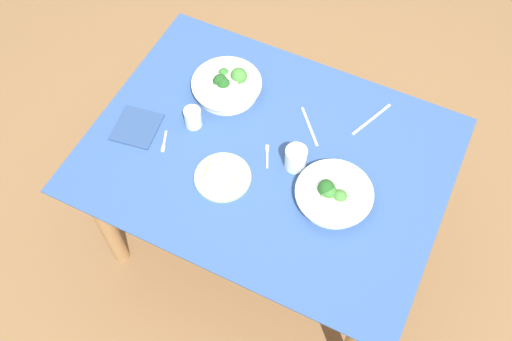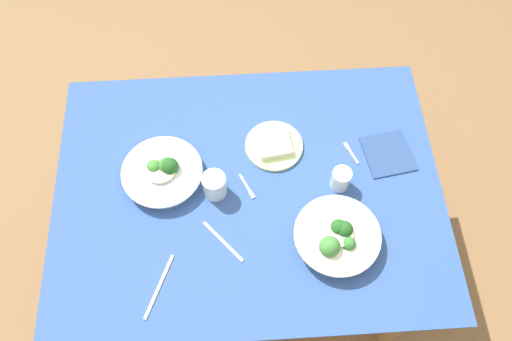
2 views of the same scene
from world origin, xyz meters
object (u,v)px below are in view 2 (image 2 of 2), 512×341
object	(u,v)px
fork_by_near_bowl	(247,187)
table_knife_right	(159,286)
water_glass_center	(214,184)
napkin_folded_upper	(388,154)
broccoli_bowl_far	(163,172)
table_knife_left	(223,241)
water_glass_side	(341,180)
broccoli_bowl_near	(337,237)
fork_by_far_bowl	(351,152)
bread_side_plate	(274,145)

from	to	relation	value
fork_by_near_bowl	table_knife_right	size ratio (longest dim) A/B	0.45
water_glass_center	napkin_folded_upper	bearing A→B (deg)	9.68
napkin_folded_upper	fork_by_near_bowl	bearing A→B (deg)	-168.52
broccoli_bowl_far	table_knife_left	size ratio (longest dim) A/B	1.48
broccoli_bowl_far	water_glass_side	bearing A→B (deg)	-6.92
broccoli_bowl_near	fork_by_far_bowl	xyz separation A→B (m)	(0.10, 0.33, -0.03)
bread_side_plate	table_knife_right	world-z (taller)	bread_side_plate
broccoli_bowl_near	fork_by_near_bowl	size ratio (longest dim) A/B	2.86
broccoli_bowl_far	broccoli_bowl_near	xyz separation A→B (m)	(0.56, -0.27, 0.00)
table_knife_left	table_knife_right	distance (m)	0.25
bread_side_plate	table_knife_left	distance (m)	0.40
fork_by_far_bowl	fork_by_near_bowl	bearing A→B (deg)	85.48
broccoli_bowl_far	table_knife_right	size ratio (longest dim) A/B	1.29
fork_by_far_bowl	table_knife_right	world-z (taller)	same
broccoli_bowl_near	water_glass_side	distance (m)	0.21
bread_side_plate	fork_by_far_bowl	bearing A→B (deg)	-8.45
broccoli_bowl_near	napkin_folded_upper	bearing A→B (deg)	53.63
broccoli_bowl_near	bread_side_plate	size ratio (longest dim) A/B	1.35
broccoli_bowl_far	broccoli_bowl_near	size ratio (longest dim) A/B	1.00
broccoli_bowl_near	water_glass_center	bearing A→B (deg)	151.66
water_glass_side	fork_by_far_bowl	bearing A→B (deg)	65.51
broccoli_bowl_far	fork_by_near_bowl	distance (m)	0.30
napkin_folded_upper	table_knife_right	bearing A→B (deg)	-151.74
broccoli_bowl_far	fork_by_far_bowl	bearing A→B (deg)	4.79
water_glass_side	fork_by_near_bowl	xyz separation A→B (m)	(-0.32, 0.01, -0.04)
fork_by_near_bowl	table_knife_right	distance (m)	0.44
bread_side_plate	table_knife_right	size ratio (longest dim) A/B	0.96
bread_side_plate	water_glass_center	world-z (taller)	water_glass_center
water_glass_center	table_knife_right	world-z (taller)	water_glass_center
fork_by_far_bowl	table_knife_right	distance (m)	0.81
bread_side_plate	water_glass_center	bearing A→B (deg)	-143.09
broccoli_bowl_near	water_glass_side	world-z (taller)	broccoli_bowl_near
broccoli_bowl_near	water_glass_side	xyz separation A→B (m)	(0.04, 0.20, 0.01)
water_glass_center	water_glass_side	bearing A→B (deg)	-1.09
broccoli_bowl_near	water_glass_center	world-z (taller)	broccoli_bowl_near
broccoli_bowl_far	fork_by_far_bowl	distance (m)	0.67
bread_side_plate	water_glass_center	size ratio (longest dim) A/B	2.18
broccoli_bowl_far	water_glass_side	distance (m)	0.61
broccoli_bowl_near	table_knife_left	xyz separation A→B (m)	(-0.37, 0.02, -0.03)
fork_by_near_bowl	broccoli_bowl_far	bearing A→B (deg)	-127.34
fork_by_near_bowl	water_glass_side	bearing A→B (deg)	63.09
water_glass_center	napkin_folded_upper	xyz separation A→B (m)	(0.62, 0.11, -0.04)
fork_by_near_bowl	napkin_folded_upper	xyz separation A→B (m)	(0.51, 0.10, 0.00)
table_knife_left	broccoli_bowl_far	bearing A→B (deg)	176.79
broccoli_bowl_near	table_knife_left	size ratio (longest dim) A/B	1.49
water_glass_side	water_glass_center	bearing A→B (deg)	178.91
broccoli_bowl_near	table_knife_left	world-z (taller)	broccoli_bowl_near
broccoli_bowl_far	table_knife_left	xyz separation A→B (m)	(0.20, -0.25, -0.03)
fork_by_near_bowl	table_knife_left	distance (m)	0.21
broccoli_bowl_far	water_glass_center	xyz separation A→B (m)	(0.18, -0.07, 0.02)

